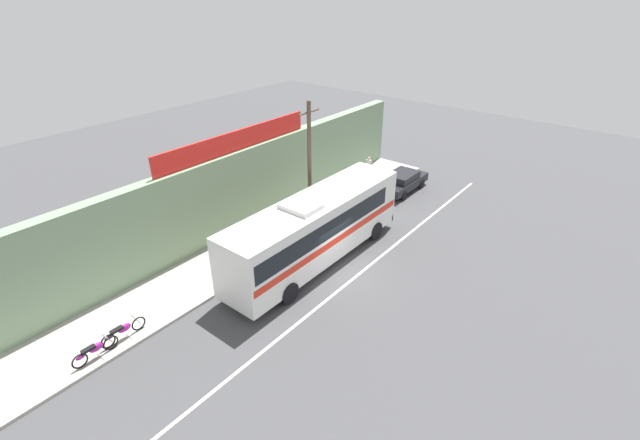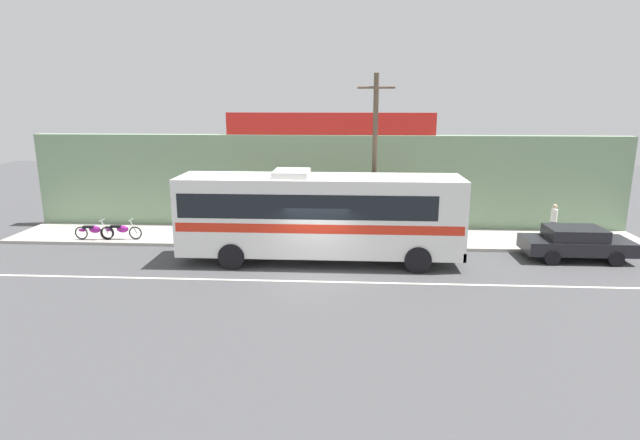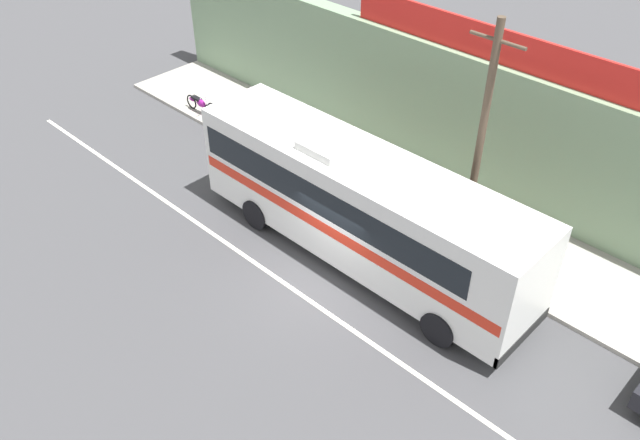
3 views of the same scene
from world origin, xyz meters
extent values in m
plane|color=#444447|center=(0.00, 0.00, 0.00)|extent=(70.00, 70.00, 0.00)
cube|color=#A8A399|center=(0.00, 5.20, 0.07)|extent=(30.00, 3.60, 0.14)
cube|color=gray|center=(0.00, 7.35, 2.40)|extent=(30.00, 0.70, 4.80)
cube|color=red|center=(0.22, 7.35, 5.35)|extent=(10.50, 0.12, 1.10)
cube|color=silver|center=(0.00, -0.80, 0.00)|extent=(30.00, 0.14, 0.01)
cube|color=white|center=(0.04, 1.66, 1.99)|extent=(11.36, 2.53, 3.10)
cube|color=black|center=(-0.42, 1.66, 2.54)|extent=(10.00, 2.55, 0.96)
cube|color=red|center=(0.04, 1.66, 1.69)|extent=(11.14, 2.55, 0.36)
cube|color=black|center=(5.69, 1.66, 2.44)|extent=(0.04, 2.28, 1.40)
cube|color=black|center=(5.68, 1.66, 0.62)|extent=(0.12, 2.53, 0.36)
cube|color=silver|center=(-1.10, 1.66, 3.66)|extent=(1.40, 1.77, 0.24)
cylinder|color=black|center=(3.90, 2.83, 0.52)|extent=(1.04, 0.32, 1.04)
cylinder|color=black|center=(3.90, 0.48, 0.52)|extent=(1.04, 0.32, 1.04)
cylinder|color=black|center=(-3.37, 2.83, 0.52)|extent=(1.04, 0.32, 1.04)
cylinder|color=black|center=(-3.37, 0.48, 0.52)|extent=(1.04, 0.32, 1.04)
cube|color=black|center=(10.70, 2.55, 0.61)|extent=(4.31, 1.77, 0.56)
cube|color=black|center=(10.60, 2.55, 1.13)|extent=(2.24, 1.59, 0.48)
cube|color=black|center=(11.43, 2.55, 1.09)|extent=(0.21, 1.48, 0.34)
cylinder|color=black|center=(11.95, 3.38, 0.31)|extent=(0.62, 0.20, 0.62)
cylinder|color=black|center=(11.95, 1.71, 0.31)|extent=(0.62, 0.20, 0.62)
cylinder|color=black|center=(9.45, 3.38, 0.31)|extent=(0.62, 0.20, 0.62)
cylinder|color=black|center=(9.45, 1.71, 0.31)|extent=(0.62, 0.20, 0.62)
cylinder|color=brown|center=(2.31, 3.95, 3.88)|extent=(0.22, 0.22, 7.49)
cylinder|color=brown|center=(2.31, 3.95, 7.03)|extent=(1.60, 0.10, 0.10)
torus|color=black|center=(-8.75, 4.02, 0.45)|extent=(0.62, 0.06, 0.62)
torus|color=black|center=(-10.08, 4.02, 0.45)|extent=(0.62, 0.06, 0.62)
cylinder|color=silver|center=(-8.83, 4.02, 0.75)|extent=(0.34, 0.04, 0.65)
cylinder|color=silver|center=(-8.93, 4.02, 1.07)|extent=(0.03, 0.56, 0.03)
ellipsoid|color=#991E8C|center=(-9.35, 4.02, 0.63)|extent=(0.56, 0.22, 0.34)
cube|color=black|center=(-9.66, 4.02, 0.75)|extent=(0.52, 0.20, 0.10)
ellipsoid|color=#991E8C|center=(-10.02, 4.02, 0.59)|extent=(0.36, 0.14, 0.16)
torus|color=black|center=(-10.06, 3.86, 0.45)|extent=(0.62, 0.06, 0.62)
torus|color=black|center=(-11.28, 3.86, 0.45)|extent=(0.62, 0.06, 0.62)
cylinder|color=silver|center=(-10.14, 3.86, 0.75)|extent=(0.34, 0.04, 0.65)
cylinder|color=silver|center=(-10.24, 3.86, 1.07)|extent=(0.03, 0.56, 0.03)
ellipsoid|color=#991E8C|center=(-10.61, 3.86, 0.63)|extent=(0.56, 0.22, 0.34)
cube|color=black|center=(-10.89, 3.86, 0.75)|extent=(0.52, 0.20, 0.10)
ellipsoid|color=#991E8C|center=(-11.22, 3.86, 0.59)|extent=(0.36, 0.14, 0.16)
cylinder|color=black|center=(-1.29, 5.17, 0.56)|extent=(0.13, 0.13, 0.84)
cylinder|color=black|center=(-1.29, 4.99, 0.56)|extent=(0.13, 0.13, 0.84)
cylinder|color=white|center=(-1.29, 5.08, 1.30)|extent=(0.30, 0.30, 0.63)
sphere|color=tan|center=(-1.29, 5.08, 1.76)|extent=(0.23, 0.23, 0.23)
cylinder|color=white|center=(-1.29, 5.28, 1.33)|extent=(0.08, 0.08, 0.58)
cylinder|color=white|center=(-1.29, 4.88, 1.33)|extent=(0.08, 0.08, 0.58)
cylinder|color=navy|center=(10.86, 5.58, 0.53)|extent=(0.13, 0.13, 0.79)
cylinder|color=navy|center=(10.86, 5.40, 0.53)|extent=(0.13, 0.13, 0.79)
cylinder|color=white|center=(10.86, 5.49, 1.23)|extent=(0.30, 0.30, 0.59)
sphere|color=tan|center=(10.86, 5.49, 1.66)|extent=(0.21, 0.21, 0.21)
cylinder|color=white|center=(10.86, 5.69, 1.25)|extent=(0.08, 0.08, 0.54)
cylinder|color=white|center=(10.86, 5.29, 1.25)|extent=(0.08, 0.08, 0.54)
camera|label=1|loc=(-15.08, -10.72, 13.00)|focal=24.88mm
camera|label=2|loc=(1.26, -18.54, 6.54)|focal=28.70mm
camera|label=3|loc=(10.04, -10.47, 13.53)|focal=37.12mm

